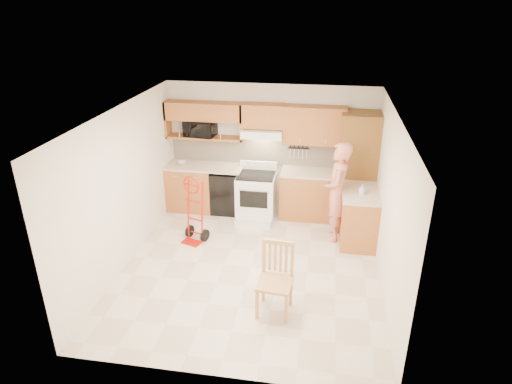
% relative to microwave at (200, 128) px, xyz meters
% --- Properties ---
extents(floor, '(4.00, 4.50, 0.02)m').
position_rel_microwave_xyz_m(floor, '(1.34, -2.08, -1.66)').
color(floor, beige).
rests_on(floor, ground).
extents(ceiling, '(4.00, 4.50, 0.02)m').
position_rel_microwave_xyz_m(ceiling, '(1.34, -2.08, 0.86)').
color(ceiling, white).
rests_on(ceiling, ground).
extents(wall_back, '(4.00, 0.02, 2.50)m').
position_rel_microwave_xyz_m(wall_back, '(1.34, 0.17, -0.40)').
color(wall_back, white).
rests_on(wall_back, ground).
extents(wall_front, '(4.00, 0.02, 2.50)m').
position_rel_microwave_xyz_m(wall_front, '(1.34, -4.34, -0.40)').
color(wall_front, white).
rests_on(wall_front, ground).
extents(wall_left, '(0.02, 4.50, 2.50)m').
position_rel_microwave_xyz_m(wall_left, '(-0.67, -2.08, -0.40)').
color(wall_left, white).
rests_on(wall_left, ground).
extents(wall_right, '(0.02, 4.50, 2.50)m').
position_rel_microwave_xyz_m(wall_right, '(3.35, -2.08, -0.40)').
color(wall_right, white).
rests_on(wall_right, ground).
extents(backsplash, '(3.92, 0.03, 0.55)m').
position_rel_microwave_xyz_m(backsplash, '(1.34, 0.15, -0.45)').
color(backsplash, beige).
rests_on(backsplash, wall_back).
extents(lower_cab_left, '(0.90, 0.60, 0.90)m').
position_rel_microwave_xyz_m(lower_cab_left, '(-0.21, -0.14, -1.20)').
color(lower_cab_left, '#A86237').
rests_on(lower_cab_left, ground).
extents(dishwasher, '(0.60, 0.60, 0.85)m').
position_rel_microwave_xyz_m(dishwasher, '(0.54, -0.14, -1.22)').
color(dishwasher, black).
rests_on(dishwasher, ground).
extents(lower_cab_right, '(1.14, 0.60, 0.90)m').
position_rel_microwave_xyz_m(lower_cab_right, '(2.17, -0.14, -1.20)').
color(lower_cab_right, '#A86237').
rests_on(lower_cab_right, ground).
extents(countertop_left, '(1.50, 0.63, 0.04)m').
position_rel_microwave_xyz_m(countertop_left, '(0.09, -0.13, -0.73)').
color(countertop_left, beige).
rests_on(countertop_left, lower_cab_left).
extents(countertop_right, '(1.14, 0.63, 0.04)m').
position_rel_microwave_xyz_m(countertop_right, '(2.17, -0.13, -0.73)').
color(countertop_right, beige).
rests_on(countertop_right, lower_cab_right).
extents(cab_return_right, '(0.60, 1.00, 0.90)m').
position_rel_microwave_xyz_m(cab_return_right, '(3.04, -0.94, -1.20)').
color(cab_return_right, '#A86237').
rests_on(cab_return_right, ground).
extents(countertop_return, '(0.63, 1.00, 0.04)m').
position_rel_microwave_xyz_m(countertop_return, '(3.04, -0.94, -0.73)').
color(countertop_return, beige).
rests_on(countertop_return, cab_return_right).
extents(pantry_tall, '(0.70, 0.60, 2.10)m').
position_rel_microwave_xyz_m(pantry_tall, '(2.99, -0.14, -0.60)').
color(pantry_tall, brown).
rests_on(pantry_tall, ground).
extents(upper_cab_left, '(1.50, 0.33, 0.34)m').
position_rel_microwave_xyz_m(upper_cab_left, '(0.09, 0.00, 0.33)').
color(upper_cab_left, '#A86237').
rests_on(upper_cab_left, wall_back).
extents(upper_shelf_mw, '(1.50, 0.33, 0.04)m').
position_rel_microwave_xyz_m(upper_shelf_mw, '(0.09, 0.00, -0.18)').
color(upper_shelf_mw, '#A86237').
rests_on(upper_shelf_mw, wall_back).
extents(upper_cab_center, '(0.76, 0.33, 0.44)m').
position_rel_microwave_xyz_m(upper_cab_center, '(1.22, 0.00, 0.29)').
color(upper_cab_center, '#A86237').
rests_on(upper_cab_center, wall_back).
extents(upper_cab_right, '(1.14, 0.33, 0.70)m').
position_rel_microwave_xyz_m(upper_cab_right, '(2.17, 0.00, 0.15)').
color(upper_cab_right, '#A86237').
rests_on(upper_cab_right, wall_back).
extents(range_hood, '(0.76, 0.46, 0.14)m').
position_rel_microwave_xyz_m(range_hood, '(1.22, -0.06, -0.02)').
color(range_hood, white).
rests_on(range_hood, wall_back).
extents(knife_strip, '(0.40, 0.05, 0.29)m').
position_rel_microwave_xyz_m(knife_strip, '(1.89, 0.12, -0.41)').
color(knife_strip, black).
rests_on(knife_strip, backsplash).
extents(microwave, '(0.62, 0.46, 0.32)m').
position_rel_microwave_xyz_m(microwave, '(0.00, 0.00, 0.00)').
color(microwave, black).
rests_on(microwave, upper_shelf_mw).
extents(range, '(0.72, 0.95, 1.06)m').
position_rel_microwave_xyz_m(range, '(1.14, -0.40, -1.12)').
color(range, white).
rests_on(range, ground).
extents(person, '(0.48, 0.68, 1.77)m').
position_rel_microwave_xyz_m(person, '(2.64, -0.90, -0.76)').
color(person, '#E07A65').
rests_on(person, ground).
extents(hand_truck, '(0.54, 0.52, 1.11)m').
position_rel_microwave_xyz_m(hand_truck, '(0.21, -1.42, -1.10)').
color(hand_truck, red).
rests_on(hand_truck, ground).
extents(dining_chair, '(0.49, 0.53, 1.01)m').
position_rel_microwave_xyz_m(dining_chair, '(1.83, -3.10, -1.15)').
color(dining_chair, '#B38148').
rests_on(dining_chair, ground).
extents(soap_bottle, '(0.10, 0.10, 0.18)m').
position_rel_microwave_xyz_m(soap_bottle, '(3.04, -1.03, -0.62)').
color(soap_bottle, white).
rests_on(soap_bottle, countertop_return).
extents(bowl, '(0.26, 0.26, 0.05)m').
position_rel_microwave_xyz_m(bowl, '(-0.36, -0.14, -0.69)').
color(bowl, white).
rests_on(bowl, countertop_left).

